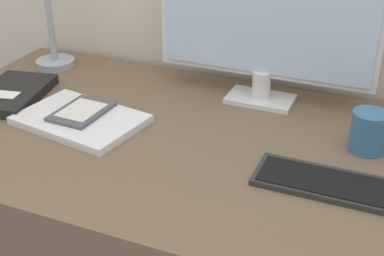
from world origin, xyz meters
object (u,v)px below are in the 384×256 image
(keyboard, at_px, (328,183))
(coffee_mug, at_px, (370,132))
(monitor, at_px, (267,6))
(laptop, at_px, (81,120))
(notebook, at_px, (12,94))
(ereader, at_px, (82,111))

(keyboard, bearing_deg, coffee_mug, 73.14)
(monitor, bearing_deg, laptop, -141.12)
(monitor, relative_size, notebook, 2.10)
(monitor, bearing_deg, ereader, -143.11)
(notebook, distance_m, coffee_mug, 0.93)
(coffee_mug, bearing_deg, notebook, -174.59)
(ereader, bearing_deg, monitor, 36.89)
(laptop, bearing_deg, coffee_mug, 11.76)
(monitor, height_order, keyboard, monitor)
(monitor, xyz_separation_m, keyboard, (0.24, -0.34, -0.25))
(laptop, xyz_separation_m, notebook, (-0.25, 0.05, 0.00))
(laptop, relative_size, coffee_mug, 2.80)
(keyboard, xyz_separation_m, laptop, (-0.62, 0.04, 0.00))
(notebook, height_order, coffee_mug, coffee_mug)
(monitor, xyz_separation_m, laptop, (-0.37, -0.30, -0.25))
(ereader, bearing_deg, coffee_mug, 10.34)
(notebook, bearing_deg, monitor, 21.67)
(coffee_mug, bearing_deg, ereader, -169.66)
(coffee_mug, bearing_deg, monitor, 151.44)
(notebook, bearing_deg, laptop, -11.63)
(laptop, height_order, ereader, ereader)
(keyboard, height_order, ereader, ereader)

